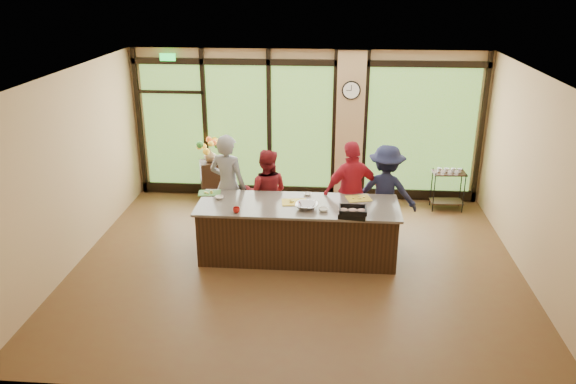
% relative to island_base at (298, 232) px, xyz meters
% --- Properties ---
extents(floor, '(7.00, 7.00, 0.00)m').
position_rel_island_base_xyz_m(floor, '(0.00, -0.30, -0.44)').
color(floor, brown).
rests_on(floor, ground).
extents(ceiling, '(7.00, 7.00, 0.00)m').
position_rel_island_base_xyz_m(ceiling, '(0.00, -0.30, 2.56)').
color(ceiling, white).
rests_on(ceiling, back_wall).
extents(back_wall, '(7.00, 0.00, 7.00)m').
position_rel_island_base_xyz_m(back_wall, '(0.00, 2.70, 1.06)').
color(back_wall, tan).
rests_on(back_wall, floor).
extents(left_wall, '(0.00, 6.00, 6.00)m').
position_rel_island_base_xyz_m(left_wall, '(-3.50, -0.30, 1.06)').
color(left_wall, tan).
rests_on(left_wall, floor).
extents(right_wall, '(0.00, 6.00, 6.00)m').
position_rel_island_base_xyz_m(right_wall, '(3.50, -0.30, 1.06)').
color(right_wall, tan).
rests_on(right_wall, floor).
extents(window_wall, '(6.90, 0.12, 3.00)m').
position_rel_island_base_xyz_m(window_wall, '(0.16, 2.65, 0.95)').
color(window_wall, tan).
rests_on(window_wall, floor).
extents(island_base, '(3.10, 1.00, 0.88)m').
position_rel_island_base_xyz_m(island_base, '(0.00, 0.00, 0.00)').
color(island_base, black).
rests_on(island_base, floor).
extents(countertop, '(3.20, 1.10, 0.04)m').
position_rel_island_base_xyz_m(countertop, '(0.00, 0.00, 0.46)').
color(countertop, slate).
rests_on(countertop, island_base).
extents(wall_clock, '(0.36, 0.04, 0.36)m').
position_rel_island_base_xyz_m(wall_clock, '(0.85, 2.57, 1.81)').
color(wall_clock, black).
rests_on(wall_clock, window_wall).
extents(cook_left, '(0.78, 0.64, 1.85)m').
position_rel_island_base_xyz_m(cook_left, '(-1.25, 0.70, 0.48)').
color(cook_left, gray).
rests_on(cook_left, floor).
extents(cook_midleft, '(0.79, 0.63, 1.57)m').
position_rel_island_base_xyz_m(cook_midleft, '(-0.60, 0.79, 0.34)').
color(cook_midleft, maroon).
rests_on(cook_midleft, floor).
extents(cook_midright, '(1.13, 0.83, 1.78)m').
position_rel_island_base_xyz_m(cook_midright, '(0.86, 0.67, 0.45)').
color(cook_midright, '#B41B2C').
rests_on(cook_midright, floor).
extents(cook_right, '(1.18, 0.83, 1.67)m').
position_rel_island_base_xyz_m(cook_right, '(1.45, 0.86, 0.39)').
color(cook_right, '#1B1E3B').
rests_on(cook_right, floor).
extents(roasting_pan, '(0.45, 0.37, 0.07)m').
position_rel_island_base_xyz_m(roasting_pan, '(0.85, -0.41, 0.52)').
color(roasting_pan, black).
rests_on(roasting_pan, countertop).
extents(mixing_bowl, '(0.39, 0.39, 0.08)m').
position_rel_island_base_xyz_m(mixing_bowl, '(0.14, -0.16, 0.52)').
color(mixing_bowl, silver).
rests_on(mixing_bowl, countertop).
extents(cutting_board_left, '(0.39, 0.31, 0.01)m').
position_rel_island_base_xyz_m(cutting_board_left, '(-1.50, 0.36, 0.49)').
color(cutting_board_left, '#407F2E').
rests_on(cutting_board_left, countertop).
extents(cutting_board_center, '(0.43, 0.34, 0.01)m').
position_rel_island_base_xyz_m(cutting_board_center, '(-0.07, 0.07, 0.49)').
color(cutting_board_center, gold).
rests_on(cutting_board_center, countertop).
extents(cutting_board_right, '(0.45, 0.38, 0.01)m').
position_rel_island_base_xyz_m(cutting_board_right, '(0.97, 0.32, 0.49)').
color(cutting_board_right, gold).
rests_on(cutting_board_right, countertop).
extents(prep_bowl_near, '(0.18, 0.18, 0.04)m').
position_rel_island_base_xyz_m(prep_bowl_near, '(-1.29, 0.13, 0.50)').
color(prep_bowl_near, white).
rests_on(prep_bowl_near, countertop).
extents(prep_bowl_mid, '(0.16, 0.16, 0.05)m').
position_rel_island_base_xyz_m(prep_bowl_mid, '(0.41, -0.25, 0.50)').
color(prep_bowl_mid, white).
rests_on(prep_bowl_mid, countertop).
extents(prep_bowl_far, '(0.14, 0.14, 0.03)m').
position_rel_island_base_xyz_m(prep_bowl_far, '(0.13, 0.41, 0.50)').
color(prep_bowl_far, white).
rests_on(prep_bowl_far, countertop).
extents(red_ramekin, '(0.13, 0.13, 0.09)m').
position_rel_island_base_xyz_m(red_ramekin, '(-0.92, -0.41, 0.52)').
color(red_ramekin, '#A91610').
rests_on(red_ramekin, countertop).
extents(flower_stand, '(0.53, 0.53, 0.84)m').
position_rel_island_base_xyz_m(flower_stand, '(-1.89, 2.27, -0.02)').
color(flower_stand, black).
rests_on(flower_stand, floor).
extents(flower_vase, '(0.25, 0.25, 0.26)m').
position_rel_island_base_xyz_m(flower_vase, '(-1.89, 2.27, 0.53)').
color(flower_vase, brown).
rests_on(flower_vase, flower_stand).
extents(bar_cart, '(0.64, 0.39, 0.85)m').
position_rel_island_base_xyz_m(bar_cart, '(2.78, 2.21, 0.07)').
color(bar_cart, black).
rests_on(bar_cart, floor).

